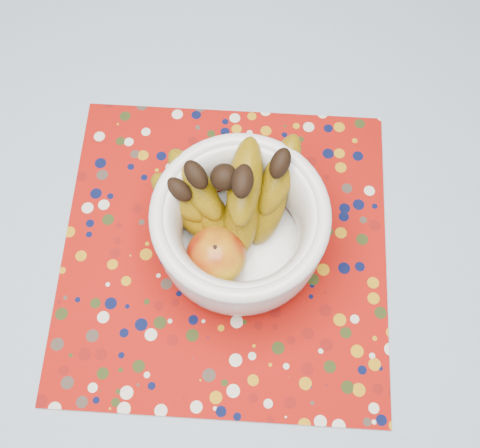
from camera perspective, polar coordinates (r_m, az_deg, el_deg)
The scene contains 4 objects.
table at distance 0.89m, azimuth -6.24°, elevation -2.64°, with size 1.20×1.20×0.75m.
tablecloth at distance 0.81m, azimuth -6.82°, elevation -0.85°, with size 1.32×1.32×0.01m, color #658AA9.
placemat at distance 0.79m, azimuth -1.57°, elevation -2.63°, with size 0.45×0.45×0.00m, color #900D07.
fruit_bowl at distance 0.72m, azimuth -0.56°, elevation 0.65°, with size 0.27×0.24×0.19m.
Camera 1 is at (0.08, -0.28, 1.51)m, focal length 42.00 mm.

